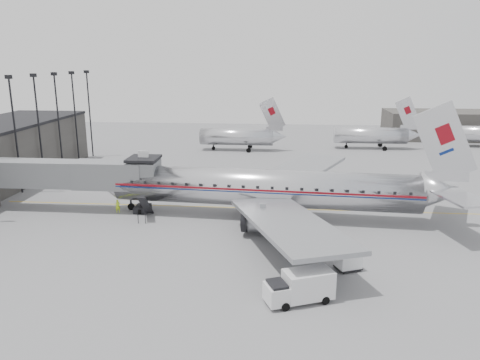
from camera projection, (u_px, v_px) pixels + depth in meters
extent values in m
plane|color=slate|center=(218.00, 224.00, 50.02)|extent=(160.00, 160.00, 0.00)
cube|color=#393634|center=(456.00, 125.00, 103.29)|extent=(30.00, 12.00, 6.00)
cube|color=gold|center=(250.00, 208.00, 55.55)|extent=(60.00, 0.15, 0.01)
cube|color=slate|center=(34.00, 173.00, 54.27)|extent=(12.00, 2.80, 3.00)
cube|color=slate|center=(109.00, 175.00, 53.51)|extent=(8.00, 3.00, 3.10)
cube|color=slate|center=(144.00, 175.00, 53.56)|extent=(3.20, 3.60, 3.20)
cube|color=black|center=(143.00, 159.00, 53.08)|extent=(3.40, 3.80, 0.30)
cube|color=white|center=(143.00, 154.00, 52.95)|extent=(1.20, 0.15, 0.80)
cylinder|color=black|center=(142.00, 200.00, 53.92)|extent=(0.56, 0.56, 2.80)
cube|color=black|center=(143.00, 209.00, 54.19)|extent=(1.60, 2.20, 0.70)
cylinder|color=black|center=(140.00, 212.00, 53.24)|extent=(0.30, 0.60, 0.60)
cylinder|color=black|center=(145.00, 206.00, 55.17)|extent=(0.30, 0.60, 0.60)
cube|color=black|center=(146.00, 205.00, 51.59)|extent=(0.90, 3.20, 2.90)
cylinder|color=black|center=(16.00, 136.00, 60.10)|extent=(0.24, 0.24, 15.00)
cube|color=black|center=(8.00, 77.00, 58.22)|extent=(0.90, 0.25, 0.50)
cylinder|color=black|center=(39.00, 130.00, 65.89)|extent=(0.24, 0.24, 15.00)
cube|color=black|center=(33.00, 75.00, 64.00)|extent=(0.90, 0.25, 0.50)
cylinder|color=black|center=(59.00, 124.00, 71.67)|extent=(0.24, 0.24, 15.00)
cube|color=black|center=(54.00, 74.00, 69.78)|extent=(0.90, 0.25, 0.50)
cylinder|color=black|center=(75.00, 119.00, 77.46)|extent=(0.24, 0.24, 15.00)
cube|color=black|center=(71.00, 73.00, 75.57)|extent=(0.90, 0.25, 0.50)
cylinder|color=black|center=(90.00, 115.00, 83.24)|extent=(0.24, 0.24, 15.00)
cube|color=black|center=(86.00, 72.00, 81.35)|extent=(0.90, 0.25, 0.50)
cylinder|color=silver|center=(236.00, 137.00, 90.03)|extent=(14.00, 3.20, 3.20)
cube|color=silver|center=(272.00, 114.00, 88.34)|extent=(5.17, 0.26, 6.52)
cylinder|color=black|center=(213.00, 147.00, 90.94)|extent=(0.24, 0.24, 1.00)
cylinder|color=silver|center=(370.00, 135.00, 91.68)|extent=(14.00, 3.20, 3.20)
cube|color=silver|center=(408.00, 113.00, 89.99)|extent=(5.17, 0.26, 6.52)
cylinder|color=black|center=(346.00, 146.00, 92.59)|extent=(0.24, 0.24, 1.00)
cylinder|color=black|center=(464.00, 144.00, 94.41)|extent=(0.24, 0.24, 1.00)
cylinder|color=silver|center=(264.00, 188.00, 51.66)|extent=(33.68, 6.53, 4.13)
cone|color=silver|center=(107.00, 181.00, 54.50)|extent=(3.64, 4.36, 4.13)
cone|color=silver|center=(443.00, 191.00, 48.67)|extent=(4.73, 4.23, 3.92)
cube|color=maroon|center=(264.00, 185.00, 51.59)|extent=(33.68, 6.58, 0.20)
cube|color=navy|center=(264.00, 188.00, 51.66)|extent=(33.68, 6.58, 0.11)
cube|color=silver|center=(445.00, 143.00, 47.43)|extent=(6.85, 0.83, 8.57)
cube|color=gray|center=(298.00, 171.00, 60.83)|extent=(13.82, 18.63, 1.32)
cube|color=gray|center=(289.00, 223.00, 41.64)|extent=(11.84, 18.87, 1.32)
cylinder|color=gray|center=(273.00, 189.00, 57.56)|extent=(3.95, 2.61, 2.34)
cylinder|color=gray|center=(263.00, 220.00, 46.47)|extent=(3.95, 2.61, 2.34)
cylinder|color=black|center=(131.00, 204.00, 54.73)|extent=(0.22, 0.22, 1.45)
cylinder|color=black|center=(285.00, 203.00, 54.74)|extent=(0.29, 0.29, 1.56)
cylinder|color=black|center=(285.00, 206.00, 54.81)|extent=(1.14, 0.47, 1.12)
cylinder|color=black|center=(281.00, 220.00, 49.20)|extent=(0.29, 0.29, 1.56)
cylinder|color=black|center=(281.00, 222.00, 49.27)|extent=(1.14, 0.47, 1.12)
cube|color=silver|center=(308.00, 284.00, 33.99)|extent=(3.98, 3.13, 2.04)
cube|color=silver|center=(277.00, 294.00, 33.39)|extent=(2.14, 2.30, 1.36)
cube|color=black|center=(277.00, 286.00, 33.24)|extent=(1.71, 1.97, 0.58)
cylinder|color=black|center=(285.00, 307.00, 32.82)|extent=(0.67, 0.46, 0.62)
cylinder|color=black|center=(276.00, 295.00, 34.43)|extent=(0.67, 0.46, 0.62)
cylinder|color=black|center=(325.00, 300.00, 33.72)|extent=(0.67, 0.46, 0.62)
cylinder|color=black|center=(314.00, 289.00, 35.33)|extent=(0.67, 0.46, 0.62)
cube|color=#0F0D36|center=(274.00, 211.00, 51.18)|extent=(2.18, 1.65, 1.51)
cube|color=black|center=(274.00, 218.00, 51.38)|extent=(2.29, 1.76, 0.13)
cylinder|color=black|center=(266.00, 220.00, 50.86)|extent=(0.33, 0.14, 0.32)
cylinder|color=black|center=(282.00, 221.00, 50.69)|extent=(0.33, 0.14, 0.32)
cylinder|color=black|center=(267.00, 216.00, 52.11)|extent=(0.33, 0.14, 0.32)
cylinder|color=black|center=(282.00, 217.00, 51.93)|extent=(0.33, 0.14, 0.32)
cube|color=white|center=(348.00, 260.00, 39.10)|extent=(2.30, 2.04, 1.33)
cube|color=black|center=(348.00, 267.00, 39.28)|extent=(2.42, 2.17, 0.11)
cylinder|color=black|center=(343.00, 272.00, 38.55)|extent=(0.31, 0.21, 0.28)
cylinder|color=black|center=(359.00, 270.00, 38.99)|extent=(0.31, 0.21, 0.28)
cylinder|color=black|center=(336.00, 266.00, 39.59)|extent=(0.31, 0.21, 0.28)
cylinder|color=black|center=(352.00, 264.00, 40.04)|extent=(0.31, 0.21, 0.28)
imported|color=#C8F51C|center=(118.00, 206.00, 53.74)|extent=(0.66, 0.59, 1.52)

